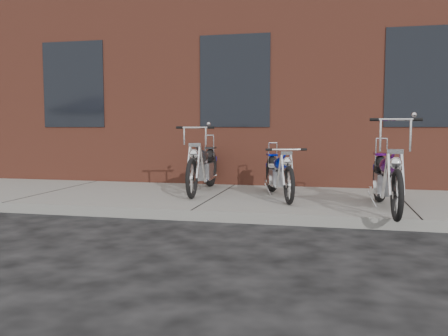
# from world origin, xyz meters

# --- Properties ---
(ground) EXTENTS (120.00, 120.00, 0.00)m
(ground) POSITION_xyz_m (0.00, 0.00, 0.00)
(ground) COLOR black
(ground) RESTS_ON ground
(sidewalk) EXTENTS (22.00, 3.00, 0.15)m
(sidewalk) POSITION_xyz_m (0.00, 1.50, 0.07)
(sidewalk) COLOR gray
(sidewalk) RESTS_ON ground
(building_brick) EXTENTS (22.00, 10.00, 8.00)m
(building_brick) POSITION_xyz_m (0.00, 8.00, 4.00)
(building_brick) COLOR brown
(building_brick) RESTS_ON ground
(chopper_purple) EXTENTS (0.55, 2.25, 1.26)m
(chopper_purple) POSITION_xyz_m (2.64, 0.65, 0.56)
(chopper_purple) COLOR black
(chopper_purple) RESTS_ON sidewalk
(chopper_blue) EXTENTS (0.75, 1.95, 0.88)m
(chopper_blue) POSITION_xyz_m (1.05, 1.52, 0.51)
(chopper_blue) COLOR black
(chopper_blue) RESTS_ON sidewalk
(chopper_third) EXTENTS (0.56, 2.29, 1.16)m
(chopper_third) POSITION_xyz_m (-0.35, 1.90, 0.56)
(chopper_third) COLOR black
(chopper_third) RESTS_ON sidewalk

